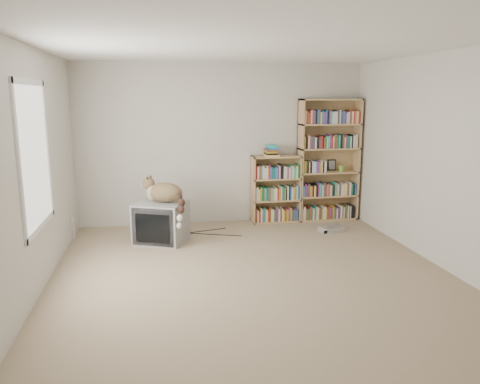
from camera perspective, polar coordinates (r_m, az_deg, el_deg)
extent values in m
cube|color=#9C846A|center=(5.29, 1.81, -10.55)|extent=(4.50, 5.00, 0.01)
cube|color=beige|center=(7.40, -2.18, 5.81)|extent=(4.50, 0.02, 2.50)
cube|color=beige|center=(2.62, 13.52, -5.15)|extent=(4.50, 0.02, 2.50)
cube|color=beige|center=(5.00, -24.24, 2.03)|extent=(0.02, 5.00, 2.50)
cube|color=beige|center=(5.85, 24.02, 3.30)|extent=(0.02, 5.00, 2.50)
cube|color=white|center=(4.93, 2.01, 17.51)|extent=(4.50, 5.00, 0.02)
cube|color=white|center=(5.17, -23.72, 4.04)|extent=(0.02, 1.22, 1.52)
cube|color=#969799|center=(6.59, -9.60, -3.63)|extent=(0.82, 0.79, 0.56)
cube|color=black|center=(6.35, -10.57, -4.25)|extent=(0.56, 0.26, 0.52)
cube|color=black|center=(6.33, -10.63, -4.40)|extent=(0.44, 0.20, 0.39)
cube|color=black|center=(6.71, -9.17, -3.45)|extent=(0.48, 0.45, 0.34)
ellipsoid|color=#3A2A17|center=(6.52, -9.12, -0.05)|extent=(0.58, 0.50, 0.27)
ellipsoid|color=#3A2A17|center=(6.47, -8.09, -0.20)|extent=(0.31, 0.32, 0.20)
ellipsoid|color=#C8B191|center=(6.57, -10.51, -0.10)|extent=(0.25, 0.25, 0.22)
ellipsoid|color=#3A2A17|center=(6.58, -11.10, 1.03)|extent=(0.23, 0.22, 0.17)
sphere|color=beige|center=(6.62, -11.61, 0.85)|extent=(0.09, 0.09, 0.07)
cone|color=black|center=(6.53, -11.22, 1.64)|extent=(0.09, 0.10, 0.09)
cone|color=black|center=(6.62, -10.86, 1.78)|extent=(0.09, 0.10, 0.09)
cube|color=tan|center=(7.55, 7.34, 3.76)|extent=(0.02, 0.30, 1.96)
cube|color=tan|center=(7.89, 13.97, 3.84)|extent=(0.03, 0.30, 1.96)
cube|color=tan|center=(7.83, 10.37, 3.94)|extent=(0.98, 0.03, 1.96)
cube|color=tan|center=(7.64, 11.01, 11.00)|extent=(0.98, 0.30, 0.02)
cube|color=tan|center=(7.89, 10.47, -3.15)|extent=(0.98, 0.30, 0.03)
cube|color=tan|center=(7.80, 10.57, -0.41)|extent=(0.98, 0.30, 0.03)
cube|color=tan|center=(7.73, 10.68, 2.39)|extent=(0.98, 0.30, 0.02)
cube|color=tan|center=(7.68, 10.79, 5.23)|extent=(0.98, 0.30, 0.02)
cube|color=tan|center=(7.65, 10.89, 8.11)|extent=(0.98, 0.30, 0.02)
cube|color=red|center=(7.86, 10.50, -2.40)|extent=(0.90, 0.24, 0.19)
cube|color=#1B64B2|center=(7.78, 10.60, 0.36)|extent=(0.90, 0.24, 0.19)
cube|color=#12673B|center=(7.72, 10.71, 3.18)|extent=(0.90, 0.24, 0.19)
cube|color=beige|center=(7.67, 10.82, 6.03)|extent=(0.90, 0.24, 0.19)
cube|color=black|center=(7.65, 10.93, 8.91)|extent=(0.90, 0.24, 0.19)
cube|color=tan|center=(7.43, 1.57, 0.26)|extent=(0.03, 0.30, 1.07)
cube|color=tan|center=(7.62, 7.13, 0.45)|extent=(0.02, 0.30, 1.07)
cube|color=tan|center=(7.64, 4.13, 0.55)|extent=(0.78, 0.03, 1.07)
cube|color=tan|center=(7.43, 4.45, 4.31)|extent=(0.78, 0.30, 0.02)
cube|color=tan|center=(7.63, 4.33, -3.49)|extent=(0.78, 0.30, 0.03)
cube|color=tan|center=(7.55, 4.37, -0.94)|extent=(0.78, 0.30, 0.03)
cube|color=tan|center=(7.48, 4.41, 1.66)|extent=(0.78, 0.30, 0.02)
cube|color=red|center=(7.60, 4.34, -2.71)|extent=(0.70, 0.24, 0.19)
cube|color=#1B64B2|center=(7.53, 4.38, -0.14)|extent=(0.70, 0.24, 0.19)
cube|color=#12673B|center=(7.46, 4.42, 2.48)|extent=(0.70, 0.24, 0.19)
cube|color=red|center=(7.36, 3.87, 5.04)|extent=(0.21, 0.27, 0.18)
cylinder|color=#70AD31|center=(7.81, 12.21, 2.86)|extent=(0.09, 0.09, 0.09)
cube|color=black|center=(7.85, 11.11, 3.26)|extent=(0.14, 0.05, 0.18)
cube|color=silver|center=(7.18, 11.09, -4.42)|extent=(0.41, 0.35, 0.08)
cube|color=silver|center=(7.03, -19.84, -2.89)|extent=(0.01, 0.08, 0.13)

